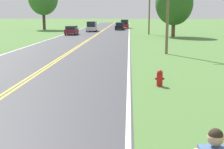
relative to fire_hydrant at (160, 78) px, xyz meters
name	(u,v)px	position (x,y,z in m)	size (l,w,h in m)	color
fire_hydrant	(160,78)	(0.00, 0.00, 0.00)	(0.45, 0.29, 0.79)	red
utility_pole_midground	(168,2)	(1.74, 12.22, 3.95)	(1.80, 0.24, 8.40)	brown
utility_pole_far	(149,8)	(1.76, 37.17, 3.89)	(1.80, 0.24, 8.29)	brown
tree_mid_treeline	(174,4)	(5.08, 32.54, 4.43)	(5.49, 5.49, 8.01)	brown
car_maroon_hatchback_mid_near	(72,30)	(-10.83, 35.84, 0.36)	(1.79, 3.64, 1.42)	black
car_silver_van_mid_far	(92,26)	(-8.63, 45.22, 0.58)	(1.77, 4.69, 1.91)	black
car_black_sedan_receding	(120,26)	(-3.46, 51.70, 0.38)	(1.91, 4.79, 1.56)	black
car_red_van_distant	(125,24)	(-2.50, 58.85, 0.61)	(2.00, 4.16, 2.00)	black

